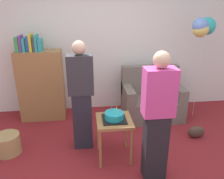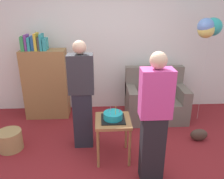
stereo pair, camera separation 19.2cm
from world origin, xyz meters
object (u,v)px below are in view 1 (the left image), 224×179
Objects in this scene: bookshelf at (41,84)px; birthday_cake at (114,116)px; person_holding_cake at (157,118)px; handbag at (196,132)px; wicker_basket at (8,144)px; couch at (152,100)px; side_table at (114,125)px; person_blowing_candles at (81,96)px; balloon_bunch at (203,27)px.

bookshelf reaches higher than birthday_cake.
person_holding_cake is 5.82× the size of handbag.
bookshelf reaches higher than handbag.
person_holding_cake is at bearing -44.03° from birthday_cake.
wicker_basket is at bearing -178.64° from handbag.
person_holding_cake is 2.22m from wicker_basket.
bookshelf is 2.85m from handbag.
bookshelf is at bearing 174.73° from couch.
birthday_cake is at bearing -38.98° from person_holding_cake.
couch is 2.10m from bookshelf.
side_table is (-0.88, -1.18, 0.17)m from couch.
person_blowing_candles is 4.53× the size of wicker_basket.
side_table is at bearing -166.22° from handbag.
handbag is at bearing -108.21° from balloon_bunch.
side_table is 0.63m from person_blowing_candles.
birthday_cake is (1.19, -1.37, -0.04)m from bookshelf.
balloon_bunch is (2.82, -0.35, 1.01)m from bookshelf.
bookshelf is (-2.06, 0.19, 0.35)m from couch.
birthday_cake is 0.65m from person_holding_cake.
bookshelf is 0.98× the size of person_holding_cake.
person_holding_cake reaches higher than handbag.
person_holding_cake is at bearing -140.76° from handbag.
couch is at bearing 53.37° from side_table.
bookshelf is 1.27m from wicker_basket.
birthday_cake is at bearing 69.19° from side_table.
person_blowing_candles is (0.75, -1.04, 0.14)m from bookshelf.
birthday_cake is (-0.88, -1.18, 0.32)m from couch.
couch is 1.50m from birthday_cake.
wicker_basket is at bearing -166.80° from balloon_bunch.
couch reaches higher than wicker_basket.
person_blowing_candles reaches higher than birthday_cake.
balloon_bunch reaches higher than bookshelf.
person_blowing_candles reaches higher than handbag.
balloon_bunch is at bearing 71.79° from handbag.
birthday_cake reaches higher than handbag.
balloon_bunch reaches higher than person_blowing_candles.
couch is at bearing 122.68° from handbag.
birthday_cake is at bearing -45.53° from person_blowing_candles.
couch is 1.57m from balloon_bunch.
handbag is 1.76m from balloon_bunch.
balloon_bunch reaches higher than couch.
birthday_cake is at bearing -126.63° from couch.
birthday_cake reaches higher than side_table.
couch is 3.44× the size of birthday_cake.
person_holding_cake is 0.87× the size of balloon_bunch.
bookshelf reaches higher than wicker_basket.
person_blowing_candles is at bearing -53.96° from bookshelf.
person_holding_cake reaches higher than couch.
couch is at bearing -5.27° from bookshelf.
wicker_basket is at bearing -159.52° from couch.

